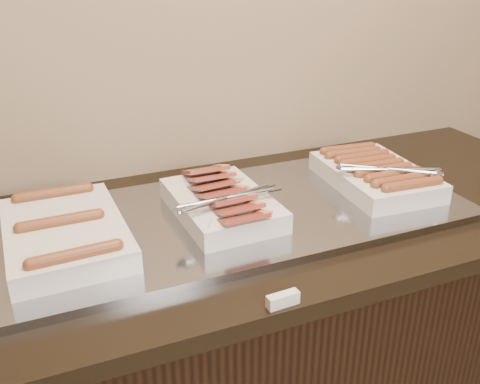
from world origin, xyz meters
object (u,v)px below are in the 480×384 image
at_px(counter, 234,360).
at_px(warming_tray, 226,217).
at_px(dish_left, 65,233).
at_px(dish_center, 222,202).
at_px(dish_right, 376,174).

relative_size(counter, warming_tray, 1.72).
height_order(warming_tray, dish_left, dish_left).
bearing_deg(dish_left, warming_tray, -1.36).
distance_m(dish_center, dish_right, 0.45).
bearing_deg(dish_right, counter, -176.94).
bearing_deg(dish_left, counter, -1.36).
distance_m(warming_tray, dish_right, 0.44).
distance_m(warming_tray, dish_center, 0.05).
bearing_deg(dish_center, counter, 7.76).
height_order(warming_tray, dish_center, dish_center).
relative_size(counter, dish_right, 5.81).
xyz_separation_m(counter, warming_tray, (-0.02, 0.00, 0.46)).
bearing_deg(dish_right, warming_tray, -176.92).
height_order(counter, dish_right, dish_right).
bearing_deg(warming_tray, counter, 0.00).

